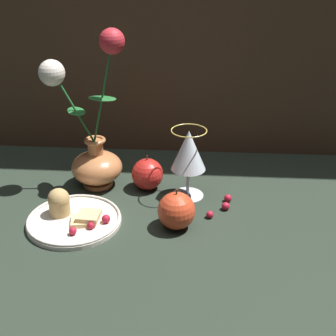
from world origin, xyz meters
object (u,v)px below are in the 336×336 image
Objects in this scene: plate_with_pastries at (72,216)px; apple_near_glass at (176,211)px; vase at (93,144)px; wine_glass at (188,153)px; apple_beside_vase at (147,174)px.

apple_near_glass is at bearing -0.41° from plate_with_pastries.
plate_with_pastries is at bearing 179.59° from apple_near_glass.
vase is 1.88× the size of plate_with_pastries.
wine_glass reaches higher than plate_with_pastries.
apple_beside_vase is (0.15, 0.17, 0.02)m from plate_with_pastries.
vase is 2.27× the size of wine_glass.
vase is 0.29m from apple_near_glass.
wine_glass is at bearing 28.33° from plate_with_pastries.
apple_beside_vase is (0.14, -0.01, -0.08)m from vase.
vase is at bearing 140.62° from apple_near_glass.
apple_beside_vase is at bearing 47.88° from plate_with_pastries.
apple_near_glass reaches higher than plate_with_pastries.
apple_near_glass reaches higher than apple_beside_vase.
wine_glass is at bearing 81.59° from apple_near_glass.
wine_glass is (0.26, 0.14, 0.10)m from plate_with_pastries.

